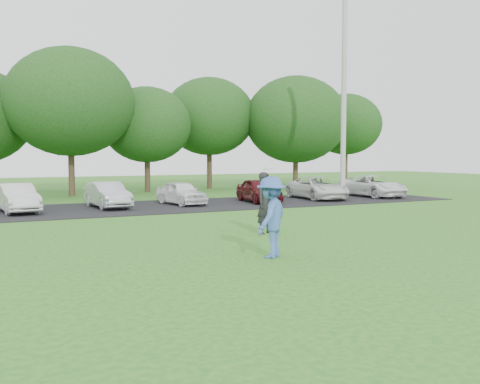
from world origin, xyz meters
The scene contains 7 objects.
ground centered at (0.00, 0.00, 0.00)m, with size 100.00×100.00×0.00m, color #22641C.
parking_lot centered at (0.00, 13.00, 0.01)m, with size 32.00×6.50×0.03m, color black.
utility_pole centered at (10.65, 12.40, 5.45)m, with size 0.28×0.28×10.91m, color #ABAAA6.
frisbee_player centered at (-0.93, 0.00, 0.96)m, with size 1.41×1.34×2.16m.
camera_bystander centered at (0.83, 3.41, 0.94)m, with size 0.81×0.69×1.89m.
parked_cars centered at (1.75, 13.02, 0.61)m, with size 28.28×4.55×1.21m.
tree_row centered at (1.51, 22.76, 4.91)m, with size 42.39×9.85×8.64m.
Camera 1 is at (-7.16, -10.82, 2.42)m, focal length 40.00 mm.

